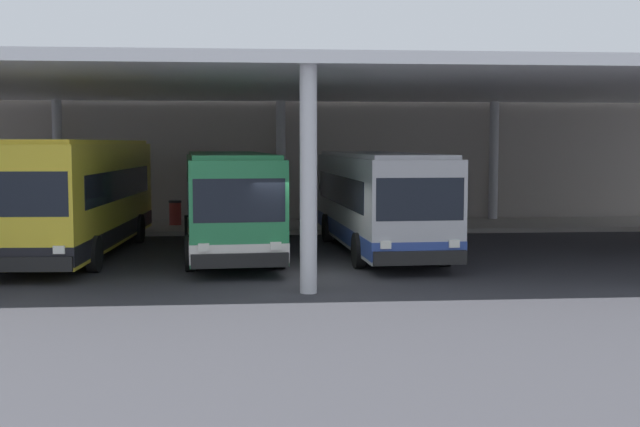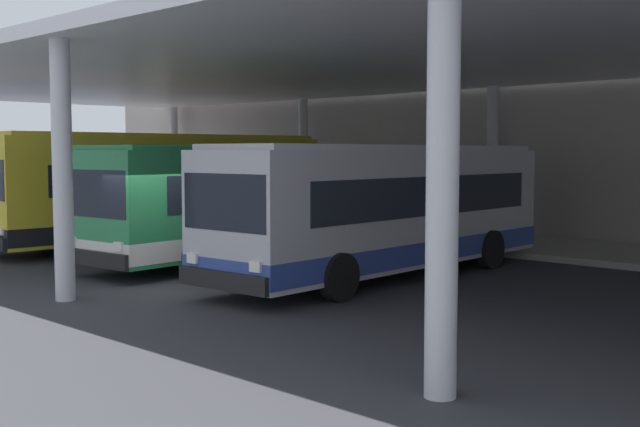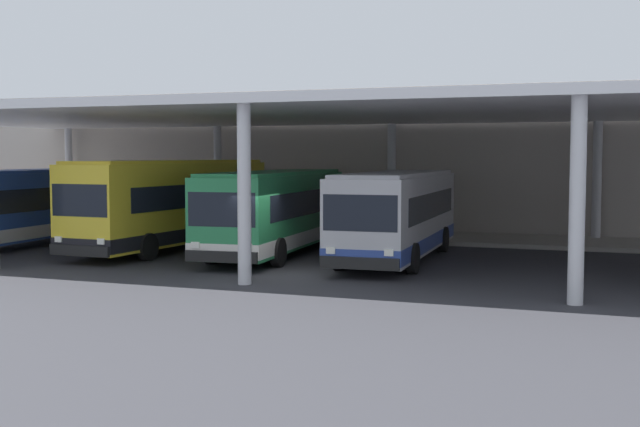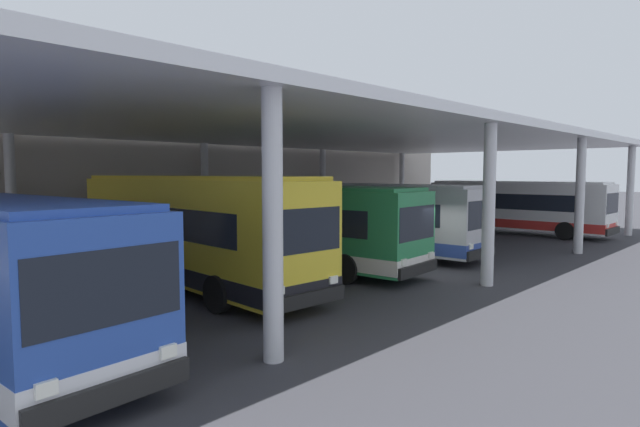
% 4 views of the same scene
% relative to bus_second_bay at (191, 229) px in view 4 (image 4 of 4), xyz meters
% --- Properties ---
extents(ground_plane, '(200.00, 200.00, 0.00)m').
position_rel_bus_second_bay_xyz_m(ground_plane, '(6.59, -4.55, -1.84)').
color(ground_plane, '#333338').
extents(platform_kerb, '(42.00, 4.50, 0.18)m').
position_rel_bus_second_bay_xyz_m(platform_kerb, '(6.59, 7.20, -1.75)').
color(platform_kerb, '#A39E93').
rests_on(platform_kerb, ground).
extents(station_building_facade, '(48.00, 1.60, 7.04)m').
position_rel_bus_second_bay_xyz_m(station_building_facade, '(6.59, 10.45, 1.68)').
color(station_building_facade, '#ADA399').
rests_on(station_building_facade, ground).
extents(canopy_shelter, '(40.00, 17.00, 5.55)m').
position_rel_bus_second_bay_xyz_m(canopy_shelter, '(6.59, 0.95, 3.45)').
color(canopy_shelter, silver).
rests_on(canopy_shelter, ground).
extents(bus_second_bay, '(3.10, 11.44, 3.57)m').
position_rel_bus_second_bay_xyz_m(bus_second_bay, '(0.00, 0.00, 0.00)').
color(bus_second_bay, yellow).
rests_on(bus_second_bay, ground).
extents(bus_middle_bay, '(3.32, 10.69, 3.17)m').
position_rel_bus_second_bay_xyz_m(bus_middle_bay, '(4.58, -0.21, -0.19)').
color(bus_middle_bay, '#28844C').
rests_on(bus_middle_bay, ground).
extents(bus_far_bay, '(3.06, 10.64, 3.17)m').
position_rel_bus_second_bay_xyz_m(bus_far_bay, '(9.33, -0.15, -0.19)').
color(bus_far_bay, '#B7B7BC').
rests_on(bus_far_bay, ground).
extents(bus_departing, '(2.74, 10.53, 3.17)m').
position_rel_bus_second_bay_xyz_m(bus_departing, '(21.59, -1.80, -0.19)').
color(bus_departing, white).
rests_on(bus_departing, ground).
extents(bench_waiting, '(1.80, 0.45, 0.92)m').
position_rel_bus_second_bay_xyz_m(bench_waiting, '(-0.35, 7.27, -1.18)').
color(bench_waiting, '#383D47').
rests_on(bench_waiting, platform_kerb).
extents(trash_bin, '(0.52, 0.52, 0.98)m').
position_rel_bus_second_bay_xyz_m(trash_bin, '(2.25, 7.46, -1.16)').
color(trash_bin, maroon).
rests_on(trash_bin, platform_kerb).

